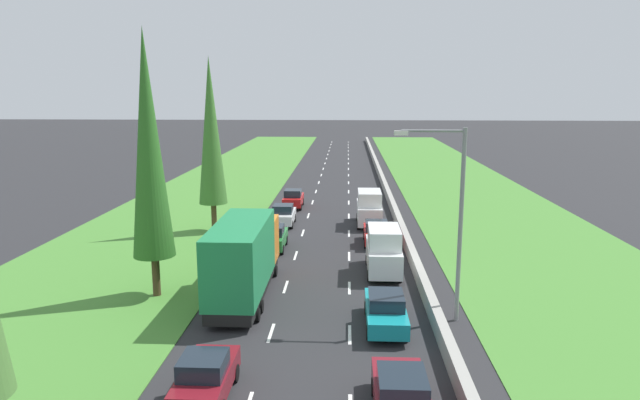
% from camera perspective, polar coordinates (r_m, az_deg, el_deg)
% --- Properties ---
extents(ground_plane, '(300.00, 300.00, 0.00)m').
position_cam_1_polar(ground_plane, '(63.16, 1.33, 1.33)').
color(ground_plane, '#28282B').
rests_on(ground_plane, ground).
extents(grass_verge_left, '(14.00, 140.00, 0.04)m').
position_cam_1_polar(grass_verge_left, '(64.72, -9.94, 1.42)').
color(grass_verge_left, '#478433').
rests_on(grass_verge_left, ground).
extents(grass_verge_right, '(14.00, 140.00, 0.04)m').
position_cam_1_polar(grass_verge_right, '(64.42, 14.20, 1.20)').
color(grass_verge_right, '#478433').
rests_on(grass_verge_right, ground).
extents(median_barrier, '(0.44, 120.00, 0.85)m').
position_cam_1_polar(median_barrier, '(63.20, 6.51, 1.66)').
color(median_barrier, '#9E9B93').
rests_on(median_barrier, ground).
extents(lane_markings, '(3.64, 116.00, 0.01)m').
position_cam_1_polar(lane_markings, '(63.16, 1.33, 1.34)').
color(lane_markings, white).
rests_on(lane_markings, ground).
extents(maroon_hatchback_left_lane, '(1.74, 3.90, 1.72)m').
position_cam_1_polar(maroon_hatchback_left_lane, '(20.78, -11.53, -17.17)').
color(maroon_hatchback_left_lane, maroon).
rests_on(maroon_hatchback_left_lane, ground).
extents(maroon_sedan_right_lane, '(1.82, 4.50, 1.64)m').
position_cam_1_polar(maroon_sedan_right_lane, '(19.53, 8.26, -19.10)').
color(maroon_sedan_right_lane, maroon).
rests_on(maroon_sedan_right_lane, ground).
extents(teal_sedan_right_lane, '(1.82, 4.50, 1.64)m').
position_cam_1_polar(teal_sedan_right_lane, '(26.12, 6.67, -11.03)').
color(teal_sedan_right_lane, teal).
rests_on(teal_sedan_right_lane, ground).
extents(green_box_truck_left_lane, '(2.46, 9.40, 4.18)m').
position_cam_1_polar(green_box_truck_left_lane, '(29.29, -7.69, -5.76)').
color(green_box_truck_left_lane, black).
rests_on(green_box_truck_left_lane, ground).
extents(green_hatchback_left_lane, '(1.74, 3.90, 1.72)m').
position_cam_1_polar(green_hatchback_left_lane, '(38.24, -4.83, -3.81)').
color(green_hatchback_left_lane, '#237A33').
rests_on(green_hatchback_left_lane, ground).
extents(white_van_right_lane_fourth, '(1.96, 4.90, 2.82)m').
position_cam_1_polar(white_van_right_lane_fourth, '(33.24, 6.47, -5.11)').
color(white_van_right_lane_fourth, white).
rests_on(white_van_right_lane_fourth, ground).
extents(red_hatchback_right_lane, '(1.74, 3.90, 1.72)m').
position_cam_1_polar(red_hatchback_right_lane, '(39.56, 5.72, -3.32)').
color(red_hatchback_right_lane, red).
rests_on(red_hatchback_right_lane, ground).
extents(white_van_right_lane_sixth, '(1.96, 4.90, 2.82)m').
position_cam_1_polar(white_van_right_lane_sixth, '(45.05, 5.01, -0.82)').
color(white_van_right_lane_sixth, white).
rests_on(white_van_right_lane_sixth, ground).
extents(white_hatchback_left_lane, '(1.74, 3.90, 1.72)m').
position_cam_1_polar(white_hatchback_left_lane, '(45.05, -3.73, -1.53)').
color(white_hatchback_left_lane, white).
rests_on(white_hatchback_left_lane, ground).
extents(red_hatchback_left_lane, '(1.74, 3.90, 1.72)m').
position_cam_1_polar(red_hatchback_left_lane, '(51.82, -2.73, 0.13)').
color(red_hatchback_left_lane, red).
rests_on(red_hatchback_left_lane, ground).
extents(poplar_tree_second, '(2.14, 2.14, 13.70)m').
position_cam_1_polar(poplar_tree_second, '(29.44, -16.99, 5.31)').
color(poplar_tree_second, '#4C3823').
rests_on(poplar_tree_second, ground).
extents(poplar_tree_third, '(2.13, 2.13, 13.15)m').
position_cam_1_polar(poplar_tree_third, '(42.81, -11.00, 6.83)').
color(poplar_tree_third, '#4C3823').
rests_on(poplar_tree_third, ground).
extents(street_light_mast, '(3.20, 0.28, 9.00)m').
position_cam_1_polar(street_light_mast, '(26.11, 13.38, -1.12)').
color(street_light_mast, gray).
rests_on(street_light_mast, ground).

